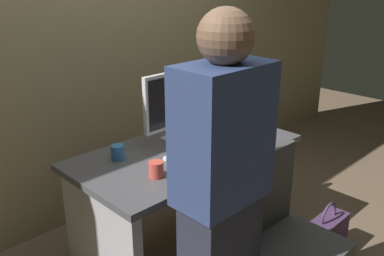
{
  "coord_description": "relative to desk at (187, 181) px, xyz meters",
  "views": [
    {
      "loc": [
        -1.64,
        -1.72,
        1.75
      ],
      "look_at": [
        0.0,
        -0.05,
        0.88
      ],
      "focal_mm": 38.95,
      "sensor_mm": 36.0,
      "label": 1
    }
  ],
  "objects": [
    {
      "name": "ground_plane",
      "position": [
        0.0,
        0.0,
        -0.5
      ],
      "size": [
        9.0,
        9.0,
        0.0
      ],
      "primitive_type": "plane",
      "color": "brown"
    },
    {
      "name": "wall_back",
      "position": [
        0.0,
        0.88,
        1.0
      ],
      "size": [
        6.4,
        0.1,
        3.0
      ],
      "primitive_type": "cube",
      "color": "#8C7F5B",
      "rests_on": "ground"
    },
    {
      "name": "desk",
      "position": [
        0.0,
        0.0,
        0.0
      ],
      "size": [
        1.42,
        0.76,
        0.73
      ],
      "color": "#4C4C51",
      "rests_on": "ground"
    },
    {
      "name": "office_chair",
      "position": [
        -0.07,
        -0.79,
        -0.07
      ],
      "size": [
        0.52,
        0.52,
        0.94
      ],
      "color": "black",
      "rests_on": "ground"
    },
    {
      "name": "person_at_desk",
      "position": [
        -0.46,
        -0.7,
        0.34
      ],
      "size": [
        0.4,
        0.24,
        1.64
      ],
      "color": "#262838",
      "rests_on": "ground"
    },
    {
      "name": "monitor",
      "position": [
        0.08,
        0.16,
        0.48
      ],
      "size": [
        0.54,
        0.14,
        0.46
      ],
      "color": "silver",
      "rests_on": "desk"
    },
    {
      "name": "keyboard",
      "position": [
        0.0,
        -0.09,
        0.24
      ],
      "size": [
        0.43,
        0.13,
        0.02
      ],
      "primitive_type": "cube",
      "rotation": [
        0.0,
        0.0,
        0.01
      ],
      "color": "white",
      "rests_on": "desk"
    },
    {
      "name": "mouse",
      "position": [
        0.29,
        -0.09,
        0.24
      ],
      "size": [
        0.06,
        0.1,
        0.03
      ],
      "primitive_type": "ellipsoid",
      "color": "white",
      "rests_on": "desk"
    },
    {
      "name": "cup_near_keyboard",
      "position": [
        -0.38,
        -0.16,
        0.27
      ],
      "size": [
        0.08,
        0.08,
        0.09
      ],
      "primitive_type": "cylinder",
      "color": "#D84C3F",
      "rests_on": "desk"
    },
    {
      "name": "cup_by_monitor",
      "position": [
        -0.4,
        0.16,
        0.27
      ],
      "size": [
        0.08,
        0.08,
        0.09
      ],
      "primitive_type": "cylinder",
      "color": "#3372B2",
      "rests_on": "desk"
    },
    {
      "name": "book_stack",
      "position": [
        0.45,
        0.1,
        0.28
      ],
      "size": [
        0.21,
        0.15,
        0.11
      ],
      "color": "red",
      "rests_on": "desk"
    },
    {
      "name": "cell_phone",
      "position": [
        0.43,
        -0.16,
        0.23
      ],
      "size": [
        0.1,
        0.16,
        0.01
      ],
      "primitive_type": "cube",
      "rotation": [
        0.0,
        0.0,
        0.22
      ],
      "color": "black",
      "rests_on": "desk"
    },
    {
      "name": "handbag",
      "position": [
        0.61,
        -0.69,
        -0.37
      ],
      "size": [
        0.34,
        0.14,
        0.38
      ],
      "color": "#4C3356",
      "rests_on": "ground"
    }
  ]
}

